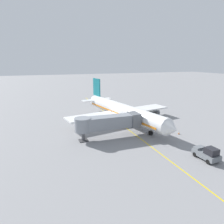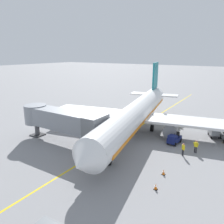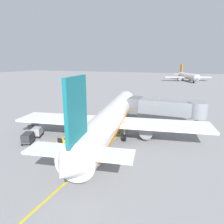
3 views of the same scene
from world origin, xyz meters
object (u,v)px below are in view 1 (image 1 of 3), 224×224
object	(u,v)px
baggage_tug_spare	(156,112)
ground_crew_wing_walker	(159,118)
pushback_tractor	(207,154)
safety_cone_nose_right	(179,133)
baggage_cart_second_in_train	(142,110)
jet_bridge	(108,122)
ground_crew_loader	(159,120)
baggage_tug_lead	(145,118)
safety_cone_nose_left	(170,129)
parked_airliner	(122,111)
baggage_tug_trailing	(126,112)
baggage_cart_front	(148,111)

from	to	relation	value
baggage_tug_spare	ground_crew_wing_walker	bearing A→B (deg)	65.11
pushback_tractor	safety_cone_nose_right	bearing A→B (deg)	-106.49
baggage_cart_second_in_train	safety_cone_nose_right	size ratio (longest dim) A/B	4.96
jet_bridge	ground_crew_loader	size ratio (longest dim) A/B	8.39
pushback_tractor	ground_crew_loader	xyz separation A→B (m)	(-3.59, -20.27, -0.15)
baggage_cart_second_in_train	ground_crew_loader	size ratio (longest dim) A/B	1.73
baggage_tug_lead	safety_cone_nose_left	world-z (taller)	baggage_tug_lead
baggage_tug_spare	safety_cone_nose_right	xyz separation A→B (m)	(4.26, 16.79, -0.42)
pushback_tractor	baggage_cart_second_in_train	world-z (taller)	pushback_tractor
jet_bridge	safety_cone_nose_left	xyz separation A→B (m)	(-15.38, 0.56, -3.17)
baggage_tug_lead	safety_cone_nose_left	size ratio (longest dim) A/B	4.47
parked_airliner	baggage_tug_trailing	xyz separation A→B (m)	(-4.30, -6.87, -2.47)
jet_bridge	safety_cone_nose_left	size ratio (longest dim) A/B	24.04
jet_bridge	baggage_cart_front	xyz separation A→B (m)	(-18.00, -14.26, -2.51)
parked_airliner	ground_crew_wing_walker	size ratio (longest dim) A/B	21.98
baggage_tug_spare	ground_crew_loader	size ratio (longest dim) A/B	1.63
parked_airliner	baggage_tug_lead	world-z (taller)	parked_airliner
jet_bridge	baggage_cart_second_in_train	xyz separation A→B (m)	(-17.26, -17.05, -2.51)
safety_cone_nose_right	jet_bridge	bearing A→B (deg)	-12.70
parked_airliner	ground_crew_loader	xyz separation A→B (m)	(-8.77, 4.21, -2.23)
jet_bridge	safety_cone_nose_right	distance (m)	16.39
ground_crew_wing_walker	ground_crew_loader	world-z (taller)	same
baggage_cart_second_in_train	ground_crew_wing_walker	size ratio (longest dim) A/B	1.73
pushback_tractor	safety_cone_nose_right	xyz separation A→B (m)	(-3.45, -11.65, -0.81)
baggage_cart_front	safety_cone_nose_right	xyz separation A→B (m)	(2.32, 17.80, -0.66)
safety_cone_nose_right	pushback_tractor	bearing A→B (deg)	73.51
ground_crew_wing_walker	ground_crew_loader	xyz separation A→B (m)	(1.14, 1.76, 0.00)
baggage_tug_lead	baggage_cart_front	xyz separation A→B (m)	(-4.34, -5.93, 0.24)
baggage_cart_front	ground_crew_wing_walker	bearing A→B (deg)	82.09
parked_airliner	safety_cone_nose_left	size ratio (longest dim) A/B	62.96
ground_crew_wing_walker	safety_cone_nose_left	xyz separation A→B (m)	(1.59, 7.40, -0.66)
safety_cone_nose_left	ground_crew_loader	bearing A→B (deg)	-94.59
pushback_tractor	baggage_tug_trailing	bearing A→B (deg)	-88.39
baggage_tug_lead	safety_cone_nose_left	distance (m)	9.07
jet_bridge	baggage_tug_lead	bearing A→B (deg)	-148.63
jet_bridge	safety_cone_nose_right	size ratio (longest dim) A/B	24.04
baggage_tug_lead	jet_bridge	bearing A→B (deg)	31.37
ground_crew_loader	safety_cone_nose_left	size ratio (longest dim) A/B	2.86
baggage_cart_front	baggage_tug_spare	bearing A→B (deg)	152.65
pushback_tractor	ground_crew_wing_walker	distance (m)	22.54
baggage_tug_spare	baggage_tug_trailing	bearing A→B (deg)	-18.72
ground_crew_loader	safety_cone_nose_right	size ratio (longest dim) A/B	2.86
baggage_tug_spare	baggage_cart_front	xyz separation A→B (m)	(1.94, -1.01, 0.24)
baggage_tug_trailing	safety_cone_nose_left	size ratio (longest dim) A/B	4.62
ground_crew_wing_walker	ground_crew_loader	size ratio (longest dim) A/B	1.00
baggage_tug_trailing	baggage_cart_second_in_train	distance (m)	5.97
parked_airliner	safety_cone_nose_right	distance (m)	15.73
baggage_tug_spare	ground_crew_loader	bearing A→B (deg)	63.27
safety_cone_nose_left	parked_airliner	bearing A→B (deg)	-49.85
parked_airliner	baggage_tug_lead	size ratio (longest dim) A/B	14.08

